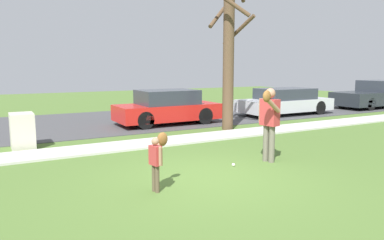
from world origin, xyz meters
The scene contains 11 objects.
ground_plane centered at (0.00, 3.50, 0.00)m, with size 48.00×48.00×0.00m, color #4C6B2D.
sidewalk_strip centered at (0.00, 3.60, 0.03)m, with size 36.00×1.20×0.06m, color beige.
road_surface centered at (0.00, 8.60, 0.01)m, with size 36.00×6.80×0.02m, color #424244.
person_adult centered at (1.89, 0.35, 1.07)m, with size 0.68×0.74×1.74m.
person_child centered at (-1.19, -0.22, 0.67)m, with size 0.44×0.46×1.04m.
baseball centered at (0.95, 0.43, 0.04)m, with size 0.07×0.07×0.07m, color white.
utility_cabinet centered at (-3.05, 4.76, 0.49)m, with size 0.60×0.79×0.98m, color beige.
street_tree_near centered at (3.65, 4.58, 2.88)m, with size 1.85×1.88×5.42m.
parked_hatchback_red centered at (2.27, 6.74, 0.66)m, with size 4.00×1.75×1.33m.
parked_sedan_silver centered at (8.32, 6.67, 0.62)m, with size 4.60×1.80×1.23m.
parked_pickup_dark centered at (14.95, 6.58, 0.67)m, with size 5.20×1.95×1.48m.
Camera 1 is at (-3.74, -6.11, 2.22)m, focal length 34.08 mm.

